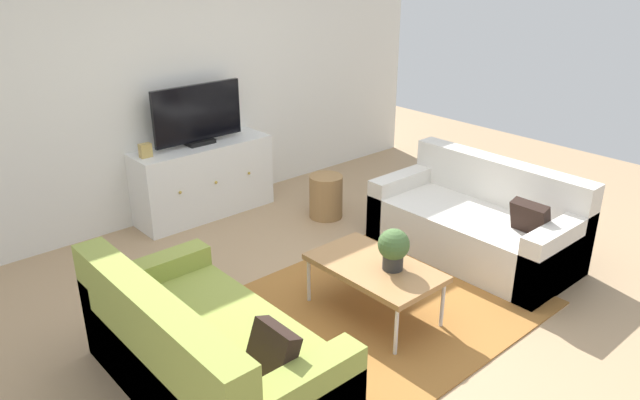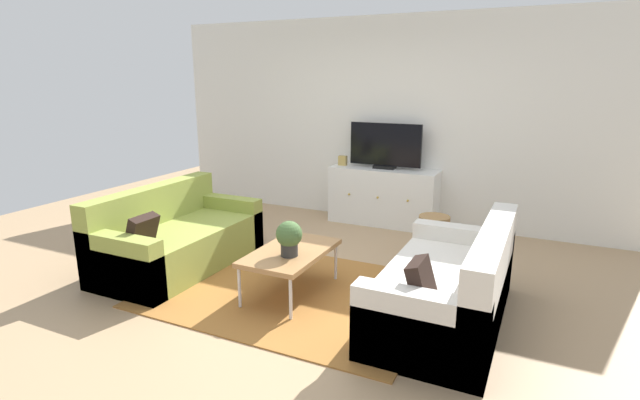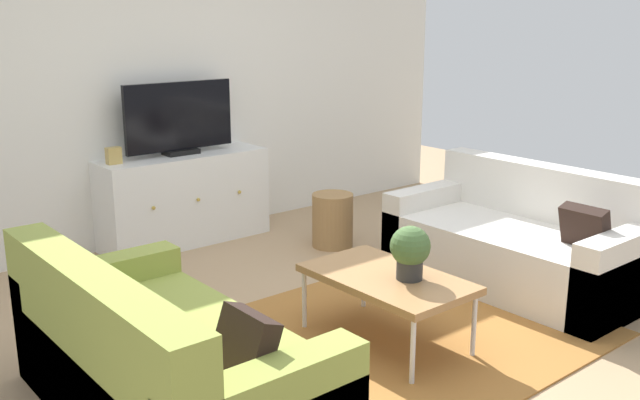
{
  "view_description": "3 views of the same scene",
  "coord_description": "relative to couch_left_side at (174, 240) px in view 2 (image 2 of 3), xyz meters",
  "views": [
    {
      "loc": [
        -2.88,
        -2.82,
        2.57
      ],
      "look_at": [
        0.0,
        0.43,
        0.75
      ],
      "focal_mm": 33.91,
      "sensor_mm": 36.0,
      "label": 1
    },
    {
      "loc": [
        2.02,
        -3.77,
        1.93
      ],
      "look_at": [
        0.0,
        0.43,
        0.75
      ],
      "focal_mm": 27.3,
      "sensor_mm": 36.0,
      "label": 2
    },
    {
      "loc": [
        -2.76,
        -2.9,
        1.88
      ],
      "look_at": [
        0.0,
        0.43,
        0.75
      ],
      "focal_mm": 40.0,
      "sensor_mm": 36.0,
      "label": 3
    }
  ],
  "objects": [
    {
      "name": "ground_plane",
      "position": [
        1.44,
        0.1,
        -0.28
      ],
      "size": [
        10.0,
        10.0,
        0.0
      ],
      "primitive_type": "plane",
      "color": "tan"
    },
    {
      "name": "wall_back",
      "position": [
        1.44,
        2.65,
        1.07
      ],
      "size": [
        6.4,
        0.12,
        2.7
      ],
      "primitive_type": "cube",
      "color": "silver",
      "rests_on": "ground_plane"
    },
    {
      "name": "area_rug",
      "position": [
        1.44,
        -0.05,
        -0.27
      ],
      "size": [
        2.5,
        1.9,
        0.01
      ],
      "primitive_type": "cube",
      "color": "#9E662D",
      "rests_on": "ground_plane"
    },
    {
      "name": "couch_left_side",
      "position": [
        0.0,
        0.0,
        0.0
      ],
      "size": [
        0.9,
        1.76,
        0.82
      ],
      "color": "olive",
      "rests_on": "ground_plane"
    },
    {
      "name": "couch_right_side",
      "position": [
        2.87,
        0.0,
        0.0
      ],
      "size": [
        0.9,
        1.76,
        0.82
      ],
      "color": "silver",
      "rests_on": "ground_plane"
    },
    {
      "name": "coffee_table",
      "position": [
        1.43,
        -0.07,
        0.11
      ],
      "size": [
        0.58,
        0.98,
        0.42
      ],
      "color": "#A37547",
      "rests_on": "ground_plane"
    },
    {
      "name": "potted_plant",
      "position": [
        1.49,
        -0.2,
        0.31
      ],
      "size": [
        0.23,
        0.23,
        0.31
      ],
      "color": "#2D2D2D",
      "rests_on": "coffee_table"
    },
    {
      "name": "tv_console",
      "position": [
        1.49,
        2.37,
        0.1
      ],
      "size": [
        1.43,
        0.47,
        0.75
      ],
      "color": "white",
      "rests_on": "ground_plane"
    },
    {
      "name": "flat_screen_tv",
      "position": [
        1.49,
        2.39,
        0.77
      ],
      "size": [
        0.96,
        0.16,
        0.59
      ],
      "color": "black",
      "rests_on": "tv_console"
    },
    {
      "name": "mantel_clock",
      "position": [
        0.89,
        2.37,
        0.54
      ],
      "size": [
        0.11,
        0.07,
        0.13
      ],
      "primitive_type": "cube",
      "color": "tan",
      "rests_on": "tv_console"
    },
    {
      "name": "wicker_basket",
      "position": [
        2.37,
        1.49,
        -0.06
      ],
      "size": [
        0.34,
        0.34,
        0.44
      ],
      "primitive_type": "cylinder",
      "color": "#9E7547",
      "rests_on": "ground_plane"
    }
  ]
}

